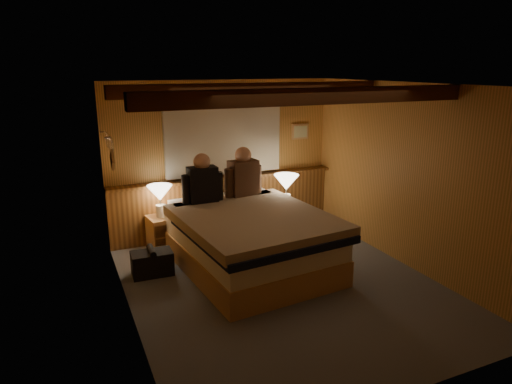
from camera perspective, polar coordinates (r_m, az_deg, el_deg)
floor at (r=5.69m, az=3.44°, el=-11.65°), size 4.20×4.20×0.00m
ceiling at (r=5.07m, az=3.89°, el=13.26°), size 4.20×4.20×0.00m
wall_back at (r=7.13m, az=-4.16°, el=4.17°), size 3.60×0.00×3.60m
wall_left at (r=4.73m, az=-16.10°, el=-2.27°), size 0.00×4.20×4.20m
wall_right at (r=6.27m, az=18.42°, el=1.84°), size 0.00×4.20×4.20m
wall_front at (r=3.63m, az=19.24°, el=-7.99°), size 3.60×0.00×3.60m
wainscot at (r=7.25m, az=-3.87°, el=-1.47°), size 3.60×0.23×0.94m
curtain_window at (r=7.01m, az=-4.01°, el=6.64°), size 2.18×0.09×1.11m
ceiling_beams at (r=5.21m, az=3.09°, el=12.34°), size 3.60×1.65×0.16m
coat_rail at (r=6.17m, az=-17.81°, el=6.11°), size 0.05×0.55×0.24m
framed_print at (r=7.61m, az=5.54°, el=7.52°), size 0.30×0.04×0.25m
bed at (r=5.99m, az=-0.70°, el=-5.98°), size 1.93×2.40×0.77m
nightstand_left at (r=6.81m, az=-11.34°, el=-4.99°), size 0.49×0.45×0.49m
nightstand_right at (r=7.07m, az=3.91°, el=-3.83°), size 0.51×0.47×0.52m
lamp_left at (r=6.64m, az=-11.92°, el=-0.35°), size 0.36×0.36×0.47m
lamp_right at (r=6.91m, az=3.81°, el=0.97°), size 0.38×0.38×0.49m
person_left at (r=6.32m, az=-6.70°, el=1.23°), size 0.59×0.23×0.71m
person_right at (r=6.62m, az=-1.61°, el=2.09°), size 0.60×0.30×0.74m
duffel_bag at (r=6.06m, az=-12.84°, el=-8.61°), size 0.52×0.33×0.37m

